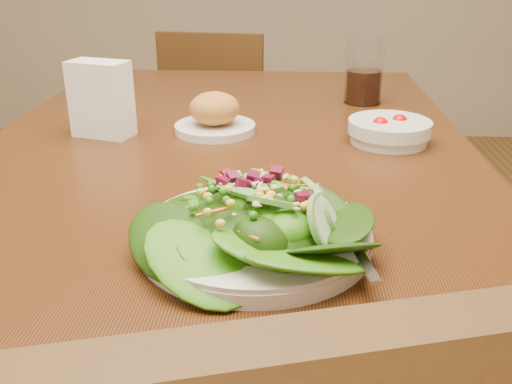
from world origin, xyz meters
The scene contains 7 objects.
dining_table centered at (0.00, 0.00, 0.65)m, with size 0.90×1.40×0.75m.
chair_far centered at (-0.14, 1.08, 0.43)m, with size 0.42×0.42×0.82m.
salad_plate centered at (0.09, -0.34, 0.78)m, with size 0.28×0.28×0.08m.
bread_plate centered at (-0.03, 0.11, 0.78)m, with size 0.16×0.16×0.08m.
tomato_bowl centered at (0.30, 0.06, 0.77)m, with size 0.15×0.15×0.05m.
drinking_glass centered at (0.28, 0.35, 0.81)m, with size 0.09×0.09×0.15m.
napkin_holder centered at (-0.23, 0.07, 0.82)m, with size 0.12×0.09×0.14m.
Camera 1 is at (0.11, -0.95, 1.08)m, focal length 40.00 mm.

